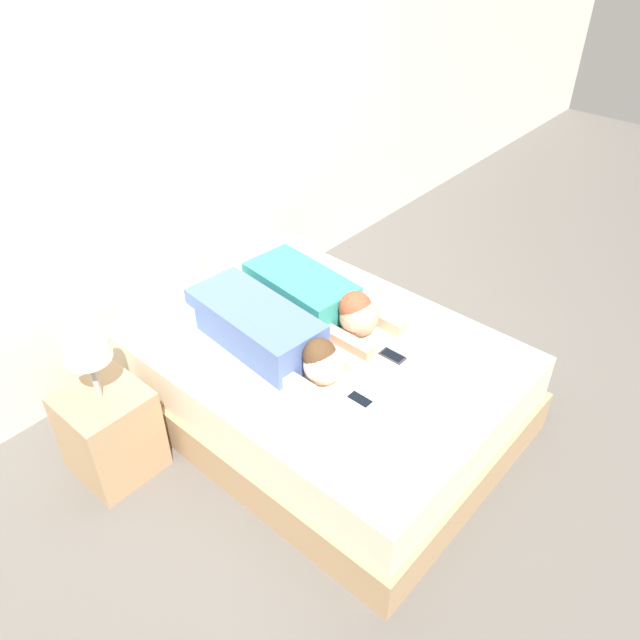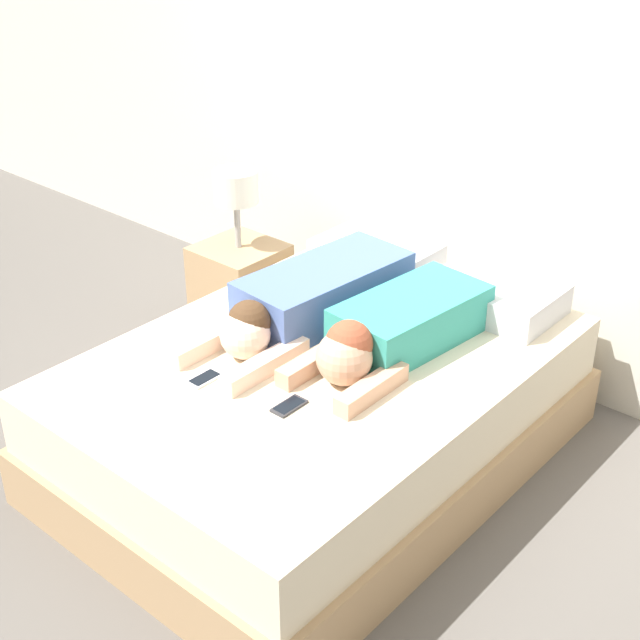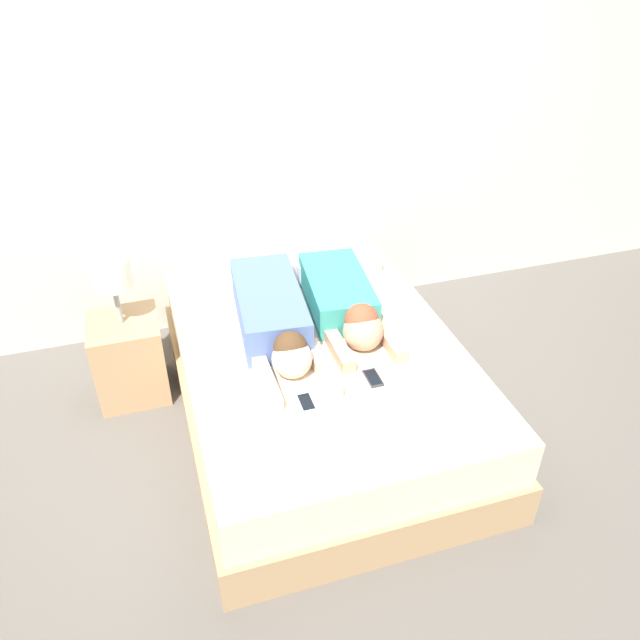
% 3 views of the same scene
% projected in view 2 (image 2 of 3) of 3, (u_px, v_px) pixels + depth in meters
% --- Properties ---
extents(ground_plane, '(12.00, 12.00, 0.00)m').
position_uv_depth(ground_plane, '(320.00, 457.00, 3.72)').
color(ground_plane, '#5B5651').
extents(wall_back, '(12.00, 0.06, 2.60)m').
position_uv_depth(wall_back, '(495.00, 93.00, 3.88)').
color(wall_back, beige).
rests_on(wall_back, ground_plane).
extents(bed, '(1.47, 2.04, 0.50)m').
position_uv_depth(bed, '(320.00, 408.00, 3.60)').
color(bed, tan).
rests_on(bed, ground_plane).
extents(pillow_head_left, '(0.53, 0.38, 0.13)m').
position_uv_depth(pillow_head_left, '(376.00, 255.00, 4.14)').
color(pillow_head_left, silver).
rests_on(pillow_head_left, bed).
extents(pillow_head_right, '(0.53, 0.38, 0.13)m').
position_uv_depth(pillow_head_right, '(495.00, 296.00, 3.78)').
color(pillow_head_right, silver).
rests_on(pillow_head_right, bed).
extents(person_left, '(0.40, 1.11, 0.23)m').
position_uv_depth(person_left, '(307.00, 300.00, 3.65)').
color(person_left, '#4C66A5').
rests_on(person_left, bed).
extents(person_right, '(0.39, 0.94, 0.24)m').
position_uv_depth(person_right, '(392.00, 330.00, 3.45)').
color(person_right, teal).
rests_on(person_right, bed).
extents(cell_phone_left, '(0.07, 0.13, 0.01)m').
position_uv_depth(cell_phone_left, '(205.00, 379.00, 3.31)').
color(cell_phone_left, silver).
rests_on(cell_phone_left, bed).
extents(cell_phone_right, '(0.07, 0.13, 0.01)m').
position_uv_depth(cell_phone_right, '(289.00, 406.00, 3.15)').
color(cell_phone_right, '#2D2D33').
rests_on(cell_phone_right, bed).
extents(nightstand, '(0.39, 0.39, 0.89)m').
position_uv_depth(nightstand, '(240.00, 283.00, 4.50)').
color(nightstand, tan).
rests_on(nightstand, ground_plane).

